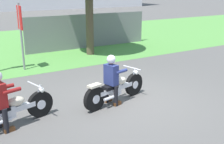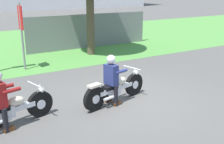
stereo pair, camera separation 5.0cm
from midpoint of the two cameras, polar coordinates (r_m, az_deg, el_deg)
The scene contains 8 objects.
ground at distance 8.08m, azimuth 4.13°, elevation -5.81°, with size 120.00×120.00×0.00m, color #565451.
grass_verge at distance 16.82m, azimuth -15.42°, elevation 5.73°, with size 60.00×12.00×0.01m, color #549342.
motorcycle_lead at distance 7.77m, azimuth 0.98°, elevation -3.50°, with size 2.22×0.83×0.90m.
rider_lead at distance 7.52m, azimuth 0.09°, elevation -0.79°, with size 0.62×0.55×1.42m.
motorcycle_follow at distance 6.84m, azimuth -20.33°, elevation -7.59°, with size 2.25×0.84×0.90m.
rider_follow at distance 6.63m, azimuth -22.03°, elevation -4.62°, with size 0.62×0.55×1.42m.
sign_banner at distance 11.20m, azimuth -18.19°, elevation 9.00°, with size 0.08×0.60×2.60m.
fence_segment at distance 15.07m, azimuth -4.43°, elevation 8.50°, with size 7.00×0.06×1.80m, color slate.
Camera 2 is at (-4.26, -6.11, 3.14)m, focal length 44.12 mm.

